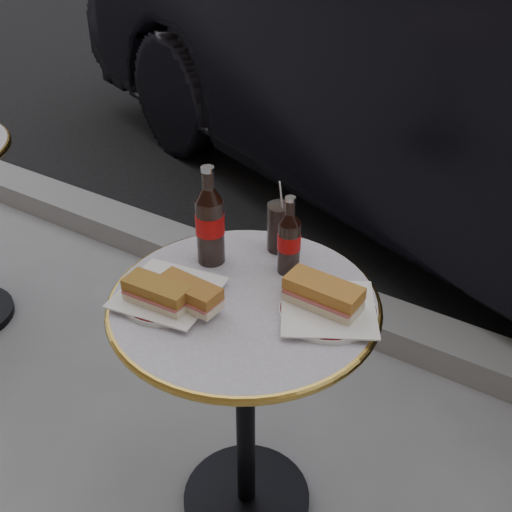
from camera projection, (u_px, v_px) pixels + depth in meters
The scene contains 12 objects.
ground at pixel (247, 501), 1.85m from camera, with size 80.00×80.00×0.00m, color gray.
curb at pixel (376, 321), 2.45m from camera, with size 40.00×0.20×0.12m, color gray.
bistro_table at pixel (245, 412), 1.65m from camera, with size 0.62×0.62×0.73m, color #BAB2C4, non-canonical shape.
plate_left at pixel (168, 295), 1.45m from camera, with size 0.22×0.22×0.01m, color silver.
plate_right at pixel (328, 311), 1.40m from camera, with size 0.22×0.22×0.01m, color white.
sandwich_left_a at pixel (158, 294), 1.40m from camera, with size 0.15×0.07×0.05m, color #9C6927.
sandwich_left_b at pixel (189, 295), 1.40m from camera, with size 0.15×0.07×0.05m, color #9D6228.
sandwich_right at pixel (323, 295), 1.39m from camera, with size 0.17×0.08×0.06m, color #B8752E.
cola_bottle_left at pixel (210, 216), 1.51m from camera, with size 0.07×0.07×0.25m, color black, non-canonical shape.
cola_bottle_right at pixel (289, 235), 1.48m from camera, with size 0.06×0.06×0.20m, color black, non-canonical shape.
cola_glass at pixel (279, 227), 1.58m from camera, with size 0.06×0.06×0.13m, color black.
parked_car at pixel (483, 55), 2.85m from camera, with size 4.80×1.66×1.58m, color black.
Camera 1 is at (0.65, -0.96, 1.61)m, focal length 45.00 mm.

